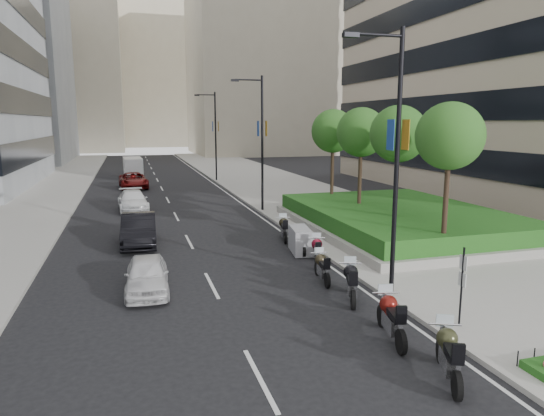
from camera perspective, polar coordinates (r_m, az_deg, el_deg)
name	(u,v)px	position (r m, az deg, el deg)	size (l,w,h in m)	color
ground	(282,322)	(15.16, 1.18, -13.29)	(160.00, 160.00, 0.00)	black
sidewalk_right	(277,186)	(45.62, 0.60, 2.58)	(10.00, 100.00, 0.15)	#9E9B93
sidewalk_left	(33,196)	(44.35, -26.34, 1.32)	(8.00, 100.00, 0.15)	#9E9B93
lane_edge	(221,189)	(44.39, -5.96, 2.23)	(0.12, 100.00, 0.01)	silver
lane_centre	(163,191)	(43.76, -12.68, 1.92)	(0.12, 100.00, 0.01)	silver
building_cream_right	(266,59)	(97.62, -0.71, 17.11)	(28.00, 24.00, 36.00)	#B7AD93
building_cream_left	(56,69)	(114.63, -24.04, 14.71)	(26.00, 24.00, 34.00)	#B7AD93
building_cream_centre	(150,71)	(134.04, -14.16, 15.32)	(30.00, 24.00, 38.00)	#B7AD93
planter	(399,226)	(27.84, 14.73, -2.00)	(10.00, 14.00, 0.40)	gray
hedge	(400,215)	(27.73, 14.79, -0.79)	(9.40, 13.40, 0.80)	#164E16
tree_0	(450,137)	(21.45, 20.18, 7.89)	(2.80, 2.80, 6.30)	#332319
tree_1	(398,134)	(24.78, 14.65, 8.39)	(2.80, 2.80, 6.30)	#332319
tree_2	(361,133)	(28.29, 10.45, 8.71)	(2.80, 2.80, 6.30)	#332319
tree_3	(333,131)	(31.91, 7.19, 8.93)	(2.80, 2.80, 6.30)	#332319
lamp_post_0	(393,151)	(16.56, 14.06, 6.50)	(2.34, 0.45, 9.00)	black
lamp_post_1	(260,137)	(32.37, -1.43, 8.38)	(2.34, 0.45, 9.00)	black
lamp_post_2	(214,132)	(49.97, -6.83, 8.90)	(2.34, 0.45, 9.00)	black
parking_sign	(462,283)	(15.13, 21.44, -8.17)	(0.06, 0.32, 2.50)	black
motorcycle_0	(449,354)	(12.61, 20.07, -15.86)	(1.13, 2.19, 1.17)	black
motorcycle_1	(391,317)	(14.25, 13.82, -12.39)	(0.85, 2.36, 1.19)	black
motorcycle_2	(351,282)	(16.93, 9.29, -8.61)	(1.06, 2.24, 1.17)	black
motorcycle_3	(322,267)	(18.73, 5.90, -6.96)	(0.68, 2.05, 1.02)	black
motorcycle_4	(317,252)	(20.78, 5.33, -5.12)	(0.92, 2.11, 1.09)	black
motorcycle_5	(300,240)	(22.61, 3.32, -3.82)	(1.08, 2.06, 1.19)	black
motorcycle_6	(284,229)	(25.04, 1.41, -2.44)	(0.78, 2.19, 1.10)	black
car_a	(147,275)	(18.04, -14.51, -7.60)	(1.50, 3.72, 1.27)	silver
car_b	(139,230)	(24.88, -15.40, -2.47)	(1.63, 4.67, 1.54)	black
car_c	(133,201)	(34.70, -16.05, 0.83)	(1.91, 4.69, 1.36)	white
car_d	(134,180)	(46.57, -15.98, 3.14)	(2.39, 5.17, 1.44)	#630B0B
delivery_van	(133,168)	(56.27, -16.03, 4.54)	(2.15, 5.11, 2.11)	white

